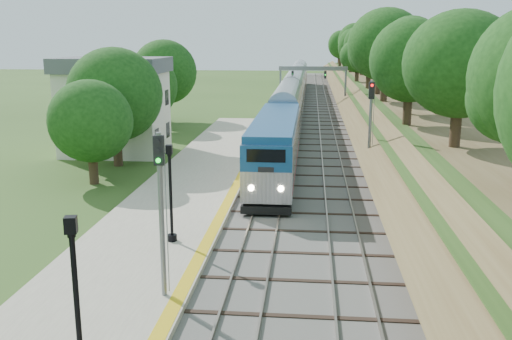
# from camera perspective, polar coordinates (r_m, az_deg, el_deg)

# --- Properties ---
(trackbed) EXTENTS (9.50, 170.00, 0.28)m
(trackbed) POSITION_cam_1_polar(r_m,az_deg,el_deg) (76.70, 5.25, 5.88)
(trackbed) COLOR #4C4944
(trackbed) RESTS_ON ground
(platform) EXTENTS (6.40, 68.00, 0.38)m
(platform) POSITION_cam_1_polar(r_m,az_deg,el_deg) (34.26, -7.34, -2.89)
(platform) COLOR #A29882
(platform) RESTS_ON ground
(yellow_stripe) EXTENTS (0.55, 68.00, 0.01)m
(yellow_stripe) POSITION_cam_1_polar(r_m,az_deg,el_deg) (33.70, -2.62, -2.72)
(yellow_stripe) COLOR gold
(yellow_stripe) RESTS_ON platform
(embankment) EXTENTS (10.64, 170.00, 11.70)m
(embankment) POSITION_cam_1_polar(r_m,az_deg,el_deg) (76.92, 11.56, 7.10)
(embankment) COLOR brown
(embankment) RESTS_ON ground
(station_building) EXTENTS (8.60, 6.60, 8.00)m
(station_building) POSITION_cam_1_polar(r_m,az_deg,el_deg) (49.20, -13.96, 6.30)
(station_building) COLOR white
(station_building) RESTS_ON ground
(signal_gantry) EXTENTS (8.40, 0.38, 6.20)m
(signal_gantry) POSITION_cam_1_polar(r_m,az_deg,el_deg) (71.26, 5.69, 9.17)
(signal_gantry) COLOR slate
(signal_gantry) RESTS_ON ground
(trees_behind_platform) EXTENTS (7.82, 53.32, 7.21)m
(trees_behind_platform) POSITION_cam_1_polar(r_m,az_deg,el_deg) (39.47, -14.54, 5.34)
(trees_behind_platform) COLOR #332316
(trees_behind_platform) RESTS_ON ground
(train) EXTENTS (2.83, 94.23, 4.16)m
(train) POSITION_cam_1_polar(r_m,az_deg,el_deg) (75.79, 3.76, 7.41)
(train) COLOR black
(train) RESTS_ON trackbed
(lamppost_mid) EXTENTS (0.47, 0.47, 4.79)m
(lamppost_mid) POSITION_cam_1_polar(r_m,az_deg,el_deg) (16.00, -17.41, -13.55)
(lamppost_mid) COLOR black
(lamppost_mid) RESTS_ON platform
(lamppost_far) EXTENTS (0.45, 0.45, 4.51)m
(lamppost_far) POSITION_cam_1_polar(r_m,az_deg,el_deg) (26.24, -8.51, -2.87)
(lamppost_far) COLOR black
(lamppost_far) RESTS_ON platform
(signal_platform) EXTENTS (0.35, 0.28, 6.00)m
(signal_platform) POSITION_cam_1_polar(r_m,az_deg,el_deg) (20.29, -9.51, -2.73)
(signal_platform) COLOR slate
(signal_platform) RESTS_ON platform
(signal_farside) EXTENTS (0.37, 0.29, 6.76)m
(signal_farside) POSITION_cam_1_polar(r_m,az_deg,el_deg) (38.22, 11.36, 4.84)
(signal_farside) COLOR slate
(signal_farside) RESTS_ON ground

